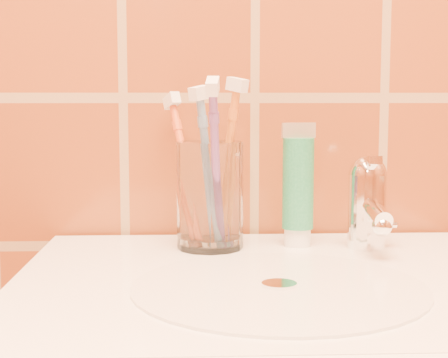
{
  "coord_description": "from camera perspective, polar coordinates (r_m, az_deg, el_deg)",
  "views": [
    {
      "loc": [
        -0.08,
        0.24,
        1.04
      ],
      "look_at": [
        -0.05,
        1.08,
        0.94
      ],
      "focal_mm": 55.0,
      "sensor_mm": 36.0,
      "label": 1
    }
  ],
  "objects": [
    {
      "name": "toothpaste_tube",
      "position": [
        0.89,
        6.17,
        -0.81
      ],
      "size": [
        0.04,
        0.04,
        0.16
      ],
      "rotation": [
        0.0,
        0.0,
        0.23
      ],
      "color": "white",
      "rests_on": "pedestal_sink"
    },
    {
      "name": "toothbrush_0",
      "position": [
        0.83,
        -0.67,
        0.77
      ],
      "size": [
        0.06,
        0.18,
        0.24
      ],
      "primitive_type": null,
      "rotation": [
        0.38,
        0.0,
        -0.13
      ],
      "color": "#6E408B",
      "rests_on": "glass_tumbler"
    },
    {
      "name": "toothbrush_3",
      "position": [
        0.86,
        0.2,
        1.13
      ],
      "size": [
        0.1,
        0.09,
        0.23
      ],
      "primitive_type": null,
      "rotation": [
        0.17,
        0.0,
        0.81
      ],
      "color": "orange",
      "rests_on": "glass_tumbler"
    },
    {
      "name": "toothbrush_1",
      "position": [
        0.9,
        -3.11,
        0.69
      ],
      "size": [
        0.14,
        0.18,
        0.22
      ],
      "primitive_type": null,
      "rotation": [
        0.42,
        0.0,
        -2.63
      ],
      "color": "#D05424",
      "rests_on": "glass_tumbler"
    },
    {
      "name": "faucet",
      "position": [
        0.89,
        11.88,
        -1.66
      ],
      "size": [
        0.05,
        0.11,
        0.12
      ],
      "color": "white",
      "rests_on": "pedestal_sink"
    },
    {
      "name": "toothbrush_2",
      "position": [
        0.85,
        -1.31,
        0.68
      ],
      "size": [
        0.09,
        0.09,
        0.22
      ],
      "primitive_type": null,
      "rotation": [
        0.16,
        0.0,
        -0.75
      ],
      "color": "#698DBB",
      "rests_on": "glass_tumbler"
    },
    {
      "name": "glass_tumbler",
      "position": [
        0.87,
        -1.16,
        -1.36
      ],
      "size": [
        0.1,
        0.1,
        0.14
      ],
      "primitive_type": "cylinder",
      "rotation": [
        0.0,
        0.0,
        0.22
      ],
      "color": "white",
      "rests_on": "pedestal_sink"
    }
  ]
}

